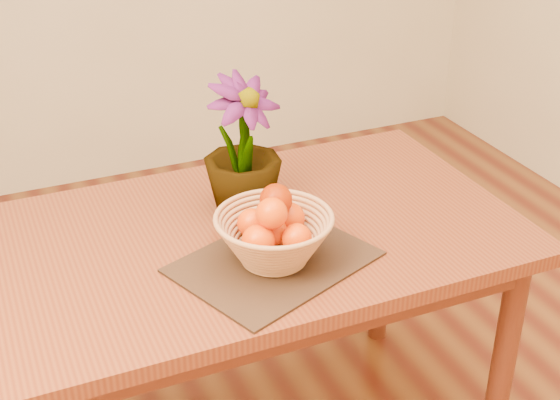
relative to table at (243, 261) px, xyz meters
name	(u,v)px	position (x,y,z in m)	size (l,w,h in m)	color
table	(243,261)	(0.00, 0.00, 0.00)	(1.40, 0.80, 0.75)	brown
placemat	(274,262)	(0.02, -0.16, 0.09)	(0.43, 0.32, 0.01)	#372014
wicker_basket	(274,240)	(0.02, -0.16, 0.15)	(0.28, 0.28, 0.11)	tan
orange_pile	(274,219)	(0.02, -0.16, 0.20)	(0.18, 0.17, 0.14)	#F34D03
potted_plant	(242,147)	(0.05, 0.11, 0.27)	(0.20, 0.20, 0.36)	#194A15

